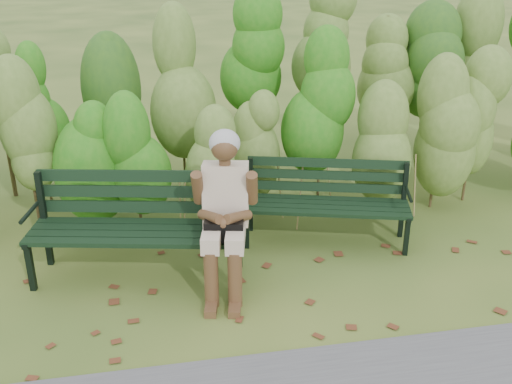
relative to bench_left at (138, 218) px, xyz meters
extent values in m
plane|color=#2E491A|center=(1.05, -0.42, -0.55)|extent=(80.00, 80.00, 0.00)
cylinder|color=#47381E|center=(-1.09, 0.88, -0.15)|extent=(0.03, 0.03, 0.80)
ellipsoid|color=#207215|center=(-1.09, 0.88, 0.49)|extent=(0.64, 0.64, 1.44)
cylinder|color=#47381E|center=(-0.48, 0.88, -0.15)|extent=(0.03, 0.03, 0.80)
ellipsoid|color=#207215|center=(-0.48, 0.88, 0.49)|extent=(0.64, 0.64, 1.44)
cylinder|color=#47381E|center=(0.13, 0.88, -0.15)|extent=(0.03, 0.03, 0.80)
ellipsoid|color=#207215|center=(0.13, 0.88, 0.49)|extent=(0.64, 0.64, 1.44)
cylinder|color=#47381E|center=(0.75, 0.88, -0.15)|extent=(0.03, 0.03, 0.80)
ellipsoid|color=#207215|center=(0.75, 0.88, 0.49)|extent=(0.64, 0.64, 1.44)
cylinder|color=#47381E|center=(1.36, 0.88, -0.15)|extent=(0.03, 0.03, 0.80)
ellipsoid|color=#207215|center=(1.36, 0.88, 0.49)|extent=(0.64, 0.64, 1.44)
cylinder|color=#47381E|center=(1.97, 0.88, -0.15)|extent=(0.03, 0.03, 0.80)
ellipsoid|color=#207215|center=(1.97, 0.88, 0.49)|extent=(0.64, 0.64, 1.44)
cylinder|color=#47381E|center=(2.58, 0.88, -0.15)|extent=(0.03, 0.03, 0.80)
ellipsoid|color=#207215|center=(2.58, 0.88, 0.49)|extent=(0.64, 0.64, 1.44)
cylinder|color=#47381E|center=(3.19, 0.88, -0.15)|extent=(0.03, 0.03, 0.80)
ellipsoid|color=#207215|center=(3.19, 0.88, 0.49)|extent=(0.64, 0.64, 1.44)
cylinder|color=#47381E|center=(3.81, 0.88, -0.15)|extent=(0.03, 0.03, 0.80)
ellipsoid|color=#207215|center=(3.81, 0.88, 0.49)|extent=(0.64, 0.64, 1.44)
cylinder|color=#47381E|center=(-0.87, 1.88, 0.00)|extent=(0.04, 0.04, 1.10)
ellipsoid|color=#28521D|center=(-0.87, 1.88, 0.88)|extent=(0.70, 0.70, 1.98)
cylinder|color=#47381E|center=(-0.10, 1.88, 0.00)|extent=(0.04, 0.04, 1.10)
ellipsoid|color=#28521D|center=(-0.10, 1.88, 0.88)|extent=(0.70, 0.70, 1.98)
cylinder|color=#47381E|center=(0.67, 1.88, 0.00)|extent=(0.04, 0.04, 1.10)
ellipsoid|color=#28521D|center=(0.67, 1.88, 0.88)|extent=(0.70, 0.70, 1.98)
cylinder|color=#47381E|center=(1.44, 1.88, 0.00)|extent=(0.04, 0.04, 1.10)
ellipsoid|color=#28521D|center=(1.44, 1.88, 0.88)|extent=(0.70, 0.70, 1.98)
cylinder|color=#47381E|center=(2.20, 1.88, 0.00)|extent=(0.04, 0.04, 1.10)
ellipsoid|color=#28521D|center=(2.20, 1.88, 0.88)|extent=(0.70, 0.70, 1.98)
cylinder|color=#47381E|center=(2.97, 1.88, 0.00)|extent=(0.04, 0.04, 1.10)
ellipsoid|color=#28521D|center=(2.97, 1.88, 0.88)|extent=(0.70, 0.70, 1.98)
cylinder|color=#47381E|center=(3.74, 1.88, 0.00)|extent=(0.04, 0.04, 1.10)
ellipsoid|color=#28521D|center=(3.74, 1.88, 0.88)|extent=(0.70, 0.70, 1.98)
cylinder|color=#47381E|center=(4.51, 1.88, 0.00)|extent=(0.04, 0.04, 1.10)
ellipsoid|color=#28521D|center=(4.51, 1.88, 0.88)|extent=(0.70, 0.70, 1.98)
cube|color=#592E19|center=(0.26, 0.46, -0.55)|extent=(0.10, 0.08, 0.01)
cube|color=#592E19|center=(-0.27, -0.61, -0.55)|extent=(0.10, 0.11, 0.01)
cube|color=#592E19|center=(1.93, -0.27, -0.55)|extent=(0.11, 0.11, 0.01)
cube|color=#592E19|center=(3.39, 0.26, -0.55)|extent=(0.10, 0.11, 0.01)
cube|color=#592E19|center=(-0.88, -0.67, -0.55)|extent=(0.09, 0.10, 0.01)
cube|color=#592E19|center=(0.99, -1.59, -0.55)|extent=(0.11, 0.09, 0.01)
cube|color=#592E19|center=(0.62, -1.57, -0.55)|extent=(0.08, 0.10, 0.01)
cube|color=#592E19|center=(-0.09, -0.50, -0.55)|extent=(0.11, 0.11, 0.01)
cube|color=#592E19|center=(2.88, 0.11, -0.55)|extent=(0.11, 0.09, 0.01)
cube|color=#592E19|center=(0.91, -0.02, -0.55)|extent=(0.08, 0.09, 0.01)
cube|color=#592E19|center=(-1.07, -0.41, -0.55)|extent=(0.11, 0.09, 0.01)
cube|color=#592E19|center=(2.42, -0.31, -0.55)|extent=(0.11, 0.11, 0.01)
cube|color=#592E19|center=(1.78, -0.85, -0.55)|extent=(0.10, 0.08, 0.01)
cube|color=#592E19|center=(1.18, -0.14, -0.55)|extent=(0.10, 0.09, 0.01)
cube|color=#592E19|center=(-1.20, -0.08, -0.55)|extent=(0.10, 0.11, 0.01)
cube|color=#592E19|center=(3.12, -0.11, -0.55)|extent=(0.11, 0.11, 0.01)
cube|color=#592E19|center=(2.66, -0.40, -0.55)|extent=(0.10, 0.08, 0.01)
cube|color=#592E19|center=(-0.48, -0.25, -0.55)|extent=(0.10, 0.11, 0.01)
cube|color=#592E19|center=(1.72, -0.90, -0.55)|extent=(0.09, 0.11, 0.01)
cube|color=#592E19|center=(3.70, 0.08, -0.55)|extent=(0.09, 0.11, 0.01)
cube|color=#592E19|center=(-0.53, 0.02, -0.55)|extent=(0.10, 0.09, 0.01)
cube|color=#592E19|center=(1.98, -1.59, -0.55)|extent=(0.11, 0.11, 0.01)
cube|color=#592E19|center=(0.84, -1.30, -0.55)|extent=(0.10, 0.11, 0.01)
cube|color=#592E19|center=(2.09, 0.16, -0.55)|extent=(0.07, 0.09, 0.01)
cube|color=#592E19|center=(2.88, -1.38, -0.55)|extent=(0.11, 0.09, 0.01)
cube|color=#592E19|center=(1.73, -0.26, -0.55)|extent=(0.11, 0.11, 0.01)
cube|color=#592E19|center=(-1.03, -0.93, -0.55)|extent=(0.11, 0.10, 0.01)
cube|color=#592E19|center=(3.26, -0.14, -0.55)|extent=(0.11, 0.11, 0.01)
cube|color=#592E19|center=(0.53, 0.56, -0.55)|extent=(0.10, 0.09, 0.01)
cube|color=#592E19|center=(-1.20, 0.50, -0.55)|extent=(0.11, 0.11, 0.01)
cube|color=#592E19|center=(2.64, -1.55, -0.55)|extent=(0.10, 0.11, 0.01)
cube|color=#592E19|center=(0.21, -0.78, -0.55)|extent=(0.11, 0.11, 0.01)
cube|color=black|center=(-0.06, -0.30, -0.08)|extent=(1.85, 0.50, 0.04)
cube|color=black|center=(-0.04, -0.17, -0.08)|extent=(1.85, 0.50, 0.04)
cube|color=black|center=(-0.01, -0.05, -0.08)|extent=(1.85, 0.50, 0.04)
cube|color=black|center=(0.02, 0.08, -0.08)|extent=(1.85, 0.50, 0.04)
cube|color=black|center=(0.04, 0.17, 0.03)|extent=(1.84, 0.44, 0.11)
cube|color=black|center=(0.04, 0.19, 0.18)|extent=(1.84, 0.44, 0.11)
cube|color=black|center=(0.04, 0.20, 0.32)|extent=(1.84, 0.44, 0.11)
cube|color=black|center=(-0.94, -0.13, -0.32)|extent=(0.06, 0.06, 0.47)
cube|color=black|center=(-0.85, 0.31, -0.08)|extent=(0.06, 0.06, 0.93)
cube|color=black|center=(-0.90, 0.07, -0.10)|extent=(0.16, 0.52, 0.04)
cylinder|color=black|center=(-0.91, 0.02, 0.12)|extent=(0.12, 0.39, 0.04)
cube|color=black|center=(0.81, -0.50, -0.32)|extent=(0.06, 0.06, 0.47)
cube|color=black|center=(0.90, -0.06, -0.08)|extent=(0.06, 0.06, 0.93)
cube|color=black|center=(0.85, -0.30, -0.10)|extent=(0.16, 0.52, 0.04)
cylinder|color=black|center=(0.84, -0.35, 0.12)|extent=(0.12, 0.39, 0.04)
cube|color=black|center=(1.77, 0.08, -0.15)|extent=(1.58, 0.54, 0.04)
cube|color=black|center=(1.80, 0.19, -0.15)|extent=(1.58, 0.54, 0.04)
cube|color=black|center=(1.83, 0.29, -0.15)|extent=(1.58, 0.54, 0.04)
cube|color=black|center=(1.86, 0.40, -0.15)|extent=(1.58, 0.54, 0.04)
cube|color=black|center=(1.89, 0.48, -0.05)|extent=(1.57, 0.49, 0.09)
cube|color=black|center=(1.89, 0.49, 0.08)|extent=(1.57, 0.49, 0.09)
cube|color=black|center=(1.89, 0.51, 0.20)|extent=(1.57, 0.49, 0.09)
cube|color=black|center=(1.03, 0.28, -0.35)|extent=(0.06, 0.06, 0.40)
cube|color=black|center=(1.13, 0.65, -0.15)|extent=(0.06, 0.06, 0.81)
cube|color=black|center=(1.08, 0.45, -0.16)|extent=(0.17, 0.44, 0.04)
cylinder|color=black|center=(1.06, 0.41, 0.03)|extent=(0.12, 0.33, 0.03)
cube|color=black|center=(2.51, -0.14, -0.35)|extent=(0.06, 0.06, 0.40)
cube|color=black|center=(2.62, 0.23, -0.15)|extent=(0.06, 0.06, 0.81)
cube|color=black|center=(2.56, 0.03, -0.16)|extent=(0.17, 0.44, 0.04)
cylinder|color=black|center=(2.55, -0.01, 0.03)|extent=(0.12, 0.33, 0.03)
cube|color=beige|center=(0.61, -0.48, 0.01)|extent=(0.24, 0.48, 0.14)
cube|color=beige|center=(0.80, -0.52, 0.01)|extent=(0.24, 0.48, 0.14)
cylinder|color=#543720|center=(0.57, -0.66, -0.29)|extent=(0.14, 0.14, 0.51)
cylinder|color=#543720|center=(0.76, -0.70, -0.29)|extent=(0.14, 0.14, 0.51)
cube|color=#543720|center=(0.55, -0.74, -0.52)|extent=(0.14, 0.23, 0.07)
cube|color=#543720|center=(0.74, -0.78, -0.52)|extent=(0.14, 0.23, 0.07)
cube|color=beige|center=(0.76, -0.21, 0.26)|extent=(0.44, 0.35, 0.56)
cylinder|color=#543720|center=(0.76, -0.23, 0.56)|extent=(0.10, 0.10, 0.11)
sphere|color=#543720|center=(0.76, -0.24, 0.70)|extent=(0.23, 0.23, 0.23)
ellipsoid|color=gray|center=(0.76, -0.22, 0.73)|extent=(0.26, 0.25, 0.24)
cylinder|color=#543720|center=(0.52, -0.25, 0.36)|extent=(0.14, 0.24, 0.34)
cylinder|color=#543720|center=(0.97, -0.34, 0.36)|extent=(0.14, 0.24, 0.34)
cylinder|color=#543720|center=(0.60, -0.41, 0.16)|extent=(0.21, 0.30, 0.14)
cylinder|color=#543720|center=(0.83, -0.46, 0.16)|extent=(0.28, 0.26, 0.14)
sphere|color=#543720|center=(0.70, -0.50, 0.13)|extent=(0.12, 0.12, 0.12)
cube|color=black|center=(0.70, -0.49, 0.06)|extent=(0.35, 0.19, 0.17)
camera|label=1|loc=(0.15, -4.89, 2.32)|focal=42.00mm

